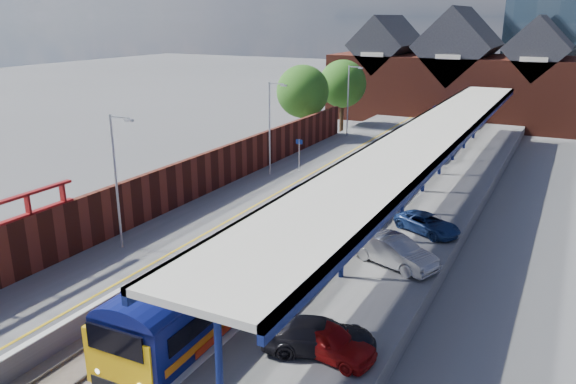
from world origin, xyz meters
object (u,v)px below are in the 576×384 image
object	(u,v)px
parked_car_red	(327,340)
parked_car_blue	(428,224)
lamp_post_c	(271,123)
parked_car_silver	(394,251)
parked_car_dark	(319,336)
lamp_post_b	(117,174)
platform_sign	(299,150)
lamp_post_d	(349,97)
train	(403,150)

from	to	relation	value
parked_car_red	parked_car_blue	xyz separation A→B (m)	(0.27, 13.51, -0.09)
lamp_post_c	parked_car_silver	xyz separation A→B (m)	(13.17, -11.66, -3.27)
parked_car_silver	parked_car_blue	xyz separation A→B (m)	(0.38, 5.05, -0.19)
parked_car_dark	parked_car_blue	xyz separation A→B (m)	(0.63, 13.39, -0.07)
lamp_post_b	platform_sign	xyz separation A→B (m)	(1.36, 18.00, -2.30)
lamp_post_d	parked_car_dark	bearing A→B (deg)	-70.25
lamp_post_b	lamp_post_c	size ratio (longest dim) A/B	1.00
parked_car_red	parked_car_blue	world-z (taller)	parked_car_red
lamp_post_b	parked_car_silver	world-z (taller)	lamp_post_b
parked_car_silver	parked_car_dark	xyz separation A→B (m)	(-0.25, -8.34, -0.12)
platform_sign	parked_car_red	xyz separation A→B (m)	(11.93, -22.12, -1.07)
lamp_post_d	platform_sign	world-z (taller)	lamp_post_d
parked_car_red	parked_car_dark	bearing A→B (deg)	80.33
parked_car_dark	lamp_post_d	bearing A→B (deg)	-3.19
train	parked_car_dark	size ratio (longest dim) A/B	15.95
parked_car_red	parked_car_silver	world-z (taller)	parked_car_silver
train	lamp_post_b	bearing A→B (deg)	-108.07
platform_sign	parked_car_blue	bearing A→B (deg)	-35.24
train	lamp_post_b	size ratio (longest dim) A/B	9.42
platform_sign	parked_car_red	bearing A→B (deg)	-61.67
lamp_post_b	lamp_post_d	size ratio (longest dim) A/B	1.00
lamp_post_b	parked_car_red	bearing A→B (deg)	-17.23
lamp_post_c	platform_sign	distance (m)	3.34
train	platform_sign	world-z (taller)	platform_sign
parked_car_silver	parked_car_red	bearing A→B (deg)	-158.43
platform_sign	lamp_post_d	bearing A→B (deg)	95.56
lamp_post_d	lamp_post_c	bearing A→B (deg)	-90.00
lamp_post_d	parked_car_blue	size ratio (longest dim) A/B	1.84
parked_car_dark	train	bearing A→B (deg)	-12.71
train	parked_car_silver	world-z (taller)	train
parked_car_red	train	bearing A→B (deg)	19.65
parked_car_silver	platform_sign	bearing A→B (deg)	61.64
lamp_post_d	platform_sign	size ratio (longest dim) A/B	2.80
lamp_post_d	platform_sign	bearing A→B (deg)	-84.44
parked_car_silver	parked_car_blue	size ratio (longest dim) A/B	1.14
lamp_post_b	parked_car_dark	distance (m)	13.95
train	parked_car_blue	distance (m)	15.77
platform_sign	parked_car_blue	distance (m)	14.97
parked_car_dark	lamp_post_b	bearing A→B (deg)	49.87
lamp_post_c	parked_car_silver	distance (m)	17.89
platform_sign	parked_car_blue	xyz separation A→B (m)	(12.19, -8.61, -1.16)
parked_car_red	parked_car_silver	distance (m)	8.46
parked_car_silver	parked_car_dark	distance (m)	8.34
lamp_post_c	parked_car_red	distance (m)	24.35
parked_car_red	parked_car_blue	distance (m)	13.51
train	platform_sign	xyz separation A→B (m)	(-6.49, -6.08, 0.57)
train	lamp_post_b	xyz separation A→B (m)	(-7.86, -24.08, 2.87)
lamp_post_d	parked_car_red	xyz separation A→B (m)	(13.29, -36.12, -3.38)
parked_car_red	lamp_post_b	bearing A→B (deg)	81.52
platform_sign	parked_car_dark	size ratio (longest dim) A/B	0.60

